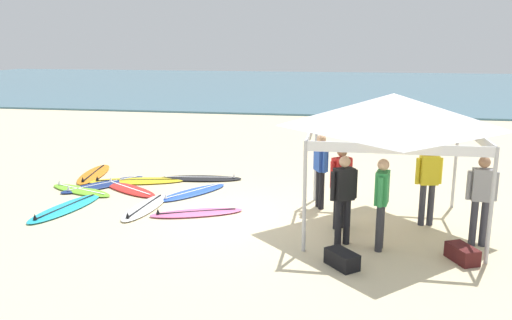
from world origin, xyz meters
The scene contains 21 objects.
ground_plane centered at (0.00, 0.00, 0.00)m, with size 80.00×80.00×0.00m, color beige.
sea centered at (0.00, 33.84, 0.05)m, with size 80.00×36.00×0.10m, color teal.
canopy_tent centered at (3.03, 0.03, 2.39)m, with size 3.27×3.27×2.75m.
surfboard_cyan centered at (-4.09, -0.06, 0.04)m, with size 1.05×2.41×0.19m.
surfboard_blue centered at (-1.59, 1.63, 0.04)m, with size 1.60×2.05×0.19m.
surfboard_orange centered at (-4.91, 2.92, 0.04)m, with size 0.96×2.33×0.19m.
surfboard_yellow centered at (-3.41, 2.43, 0.04)m, with size 2.66×1.31×0.19m.
surfboard_pink centered at (-1.06, 0.11, 0.04)m, with size 2.11×1.29×0.19m.
surfboard_white centered at (-2.33, 0.29, 0.04)m, with size 0.69×2.10×0.19m.
surfboard_lime centered at (-4.46, 1.32, 0.04)m, with size 2.08×1.27×0.19m.
surfboard_black centered at (-1.78, 2.99, 0.04)m, with size 2.34×0.92×0.19m.
surfboard_red centered at (-3.30, 1.66, 0.04)m, with size 2.09×1.65×0.19m.
surfboard_navy centered at (-4.14, 1.94, 0.04)m, with size 1.90×2.29×0.19m.
person_yellow centered at (3.83, 0.28, 0.99)m, with size 0.54×0.29×1.71m.
person_red centered at (2.08, -0.22, 0.99)m, with size 0.44×0.40×1.71m.
person_grey centered at (4.63, -0.72, 0.99)m, with size 0.55×0.23×1.71m.
person_green centered at (2.81, -1.23, 0.99)m, with size 0.28×0.54×1.71m.
person_blue centered at (1.60, 1.05, 0.99)m, with size 0.35×0.51×1.71m.
person_black centered at (2.14, -1.10, 0.99)m, with size 0.49×0.37×1.71m.
gear_bag_near_tent centered at (2.15, -2.13, 0.14)m, with size 0.60×0.32×0.28m, color black.
gear_bag_by_pole centered at (4.21, -1.53, 0.14)m, with size 0.60×0.32×0.28m, color #4C1919.
Camera 1 is at (2.14, -10.54, 3.77)m, focal length 36.85 mm.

